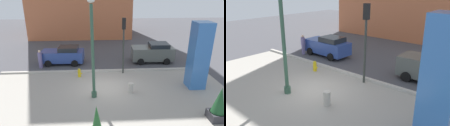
% 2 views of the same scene
% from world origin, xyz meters
% --- Properties ---
extents(ground_plane, '(60.00, 60.00, 0.00)m').
position_xyz_m(ground_plane, '(0.00, 4.00, 0.00)').
color(ground_plane, '#47474C').
extents(plaza_pavement, '(18.00, 10.00, 0.02)m').
position_xyz_m(plaza_pavement, '(0.00, -2.00, 0.00)').
color(plaza_pavement, '#9E998E').
rests_on(plaza_pavement, ground_plane).
extents(curb_strip, '(18.00, 0.24, 0.16)m').
position_xyz_m(curb_strip, '(0.00, 3.12, 0.08)').
color(curb_strip, '#B7B2A8').
rests_on(curb_strip, ground_plane).
extents(lamp_post, '(0.44, 0.44, 6.54)m').
position_xyz_m(lamp_post, '(-0.84, -1.30, 3.19)').
color(lamp_post, '#335642').
rests_on(lamp_post, ground_plane).
extents(art_pillar_blue, '(1.19, 1.19, 4.91)m').
position_xyz_m(art_pillar_blue, '(6.72, -0.19, 2.46)').
color(art_pillar_blue, '#3870BC').
rests_on(art_pillar_blue, ground_plane).
extents(potted_plant_near_left, '(0.91, 0.91, 2.04)m').
position_xyz_m(potted_plant_near_left, '(6.20, -4.29, 0.94)').
color(potted_plant_near_left, '#2D2D33').
rests_on(potted_plant_near_left, ground_plane).
extents(fire_hydrant, '(0.36, 0.26, 0.75)m').
position_xyz_m(fire_hydrant, '(-2.14, 2.09, 0.37)').
color(fire_hydrant, gold).
rests_on(fire_hydrant, ground_plane).
extents(concrete_bollard, '(0.36, 0.36, 0.75)m').
position_xyz_m(concrete_bollard, '(1.76, -0.86, 0.38)').
color(concrete_bollard, '#B2ADA3').
rests_on(concrete_bollard, ground_plane).
extents(traffic_light_corner, '(0.28, 0.42, 4.79)m').
position_xyz_m(traffic_light_corner, '(1.59, 2.68, 3.21)').
color(traffic_light_corner, '#333833').
rests_on(traffic_light_corner, ground_plane).
extents(car_passing_lane, '(4.06, 2.04, 1.72)m').
position_xyz_m(car_passing_lane, '(-3.93, 5.36, 0.87)').
color(car_passing_lane, '#2D4793').
rests_on(car_passing_lane, ground_plane).
extents(car_curb_east, '(4.11, 2.14, 1.91)m').
position_xyz_m(car_curb_east, '(4.86, 5.41, 0.96)').
color(car_curb_east, '#565B56').
rests_on(car_curb_east, ground_plane).
extents(pedestrian_by_curb, '(0.46, 0.46, 1.73)m').
position_xyz_m(pedestrian_by_curb, '(-5.88, 4.31, 0.97)').
color(pedestrian_by_curb, slate).
rests_on(pedestrian_by_curb, ground_plane).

